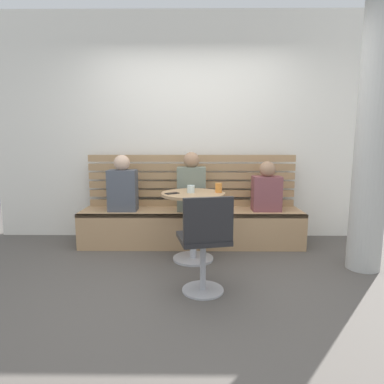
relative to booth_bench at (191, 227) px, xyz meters
The scene contains 13 objects.
ground 1.22m from the booth_bench, 90.00° to the right, with size 8.00×8.00×0.00m, color #514C47.
back_wall 1.31m from the booth_bench, 90.00° to the left, with size 5.20×0.10×2.90m, color white.
concrete_pillar 2.24m from the booth_bench, 23.15° to the right, with size 0.32×0.32×2.80m, color #B2B2AD.
booth_bench is the anchor object (origin of this frame).
booth_backrest 0.61m from the booth_bench, 90.00° to the left, with size 2.65×0.04×0.67m.
cafe_table 0.60m from the booth_bench, 87.30° to the right, with size 0.68×0.68×0.74m.
white_chair 1.36m from the booth_bench, 84.60° to the right, with size 0.47×0.47×0.85m.
person_adult 0.54m from the booth_bench, 85.99° to the right, with size 0.34×0.22×0.71m.
person_child_left 0.98m from the booth_bench, behind, with size 0.34×0.22×0.68m.
person_child_middle 1.03m from the booth_bench, ahead, with size 0.34×0.22×0.60m.
cup_glass_short 0.77m from the booth_bench, 89.58° to the right, with size 0.08×0.08×0.08m, color silver.
cup_tumbler_orange 0.81m from the booth_bench, 59.63° to the right, with size 0.07×0.07×0.10m, color orange.
phone_on_table 0.81m from the booth_bench, 108.36° to the right, with size 0.07×0.14×0.01m, color black.
Camera 1 is at (0.04, -2.71, 1.28)m, focal length 30.33 mm.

